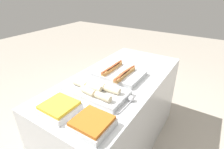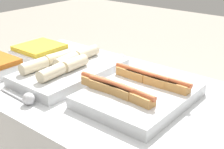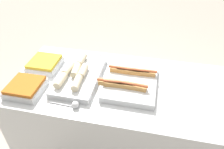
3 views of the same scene
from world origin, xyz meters
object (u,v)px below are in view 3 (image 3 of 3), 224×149
object	(u,v)px
tray_side_back	(45,64)
serving_spoon_near	(74,105)
serving_spoon_far	(98,56)
tray_hotdogs	(130,81)
tray_wraps	(79,75)
tray_side_front	(26,88)

from	to	relation	value
tray_side_back	serving_spoon_near	bearing A→B (deg)	-44.52
tray_side_back	serving_spoon_near	xyz separation A→B (m)	(0.39, -0.39, -0.01)
serving_spoon_far	tray_side_back	bearing A→B (deg)	-150.61
tray_hotdogs	serving_spoon_near	xyz separation A→B (m)	(-0.33, -0.31, -0.01)
tray_wraps	tray_side_back	world-z (taller)	tray_wraps
tray_wraps	serving_spoon_near	xyz separation A→B (m)	(0.07, -0.30, -0.01)
tray_side_front	tray_side_back	bearing A→B (deg)	90.00
tray_wraps	tray_side_back	bearing A→B (deg)	165.14
tray_hotdogs	tray_side_back	size ratio (longest dim) A/B	1.87
tray_hotdogs	tray_side_front	distance (m)	0.76
tray_hotdogs	tray_side_front	world-z (taller)	tray_hotdogs
tray_hotdogs	serving_spoon_far	distance (m)	0.45
serving_spoon_far	tray_wraps	bearing A→B (deg)	-102.33
tray_wraps	serving_spoon_far	distance (m)	0.32
serving_spoon_near	tray_hotdogs	bearing A→B (deg)	42.53
tray_side_front	tray_wraps	bearing A→B (deg)	34.12
tray_side_back	tray_side_front	bearing A→B (deg)	-90.00
tray_side_front	tray_side_back	distance (m)	0.31
tray_wraps	serving_spoon_near	world-z (taller)	tray_wraps
tray_wraps	tray_side_front	xyz separation A→B (m)	(-0.33, -0.22, -0.00)
serving_spoon_far	serving_spoon_near	bearing A→B (deg)	-90.17
tray_hotdogs	serving_spoon_far	size ratio (longest dim) A/B	2.07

